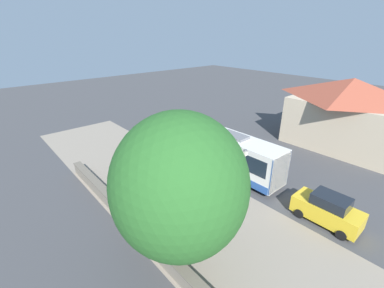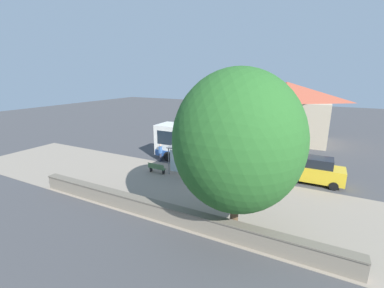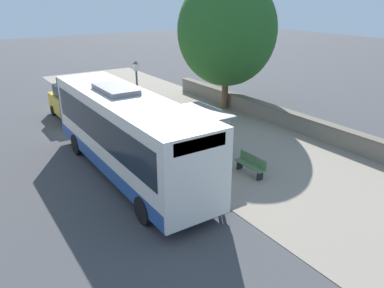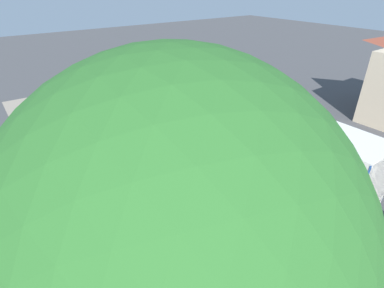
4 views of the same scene
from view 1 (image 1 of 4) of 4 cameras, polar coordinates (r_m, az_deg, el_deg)
name	(u,v)px [view 1 (image 1 of 4)]	position (r m, az deg, el deg)	size (l,w,h in m)	color
ground_plane	(225,183)	(21.88, 7.33, -8.66)	(120.00, 120.00, 0.00)	#424244
sidewalk_plaza	(183,205)	(19.27, -1.91, -13.41)	(9.00, 44.00, 0.02)	gray
stone_wall	(134,225)	(17.26, -12.86, -17.10)	(0.60, 20.00, 1.01)	slate
background_building	(346,113)	(31.75, 31.08, 5.98)	(7.80, 11.12, 7.41)	#C6B293
bus	(226,150)	(23.11, 7.54, -1.43)	(2.63, 10.90, 3.70)	silver
bus_shelter	(192,159)	(21.20, -0.03, -3.26)	(1.81, 2.93, 2.42)	slate
pedestrian	(181,148)	(25.44, -2.50, -0.98)	(0.34, 0.23, 1.76)	#2D3347
bench	(167,168)	(23.14, -5.56, -5.28)	(0.40, 1.62, 0.88)	#4C7247
street_lamp_near	(244,170)	(19.03, 11.43, -5.66)	(0.28, 0.28, 4.13)	#4C4C51
shade_tree	(180,186)	(11.95, -2.75, -9.24)	(6.38, 6.38, 8.64)	brown
parked_car_behind_bus	(327,210)	(19.36, 27.87, -12.76)	(1.91, 4.15, 2.09)	gold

